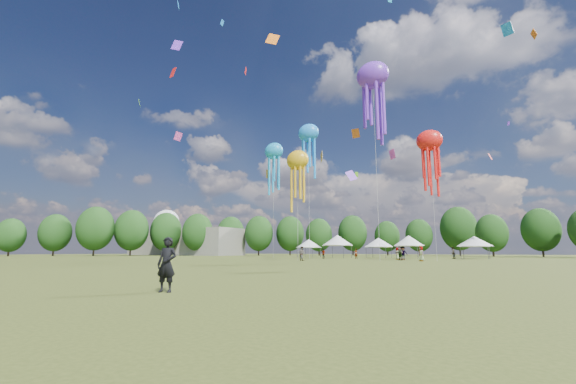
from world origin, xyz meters
The scene contains 10 objects.
ground centered at (0.00, 0.00, 0.00)m, with size 300.00×300.00×0.00m, color #384416.
observer_main centered at (8.07, -2.39, 0.82)m, with size 0.60×0.39×1.64m, color black.
spectator_near centered at (-6.09, 31.15, 0.91)m, with size 0.88×0.69×1.82m, color gray.
spectators_far centered at (3.17, 44.95, 0.92)m, with size 20.16×20.29×1.92m.
festival_tents centered at (-4.17, 55.67, 2.97)m, with size 36.85×11.15×4.23m.
show_kites centered at (-5.64, 39.15, 18.54)m, with size 34.18×18.20×26.90m.
small_kites centered at (-2.66, 41.68, 29.40)m, with size 80.31×63.58×44.63m.
treeline centered at (-3.87, 62.51, 6.54)m, with size 201.57×95.24×13.43m.
hangar centered at (-72.00, 72.00, 4.00)m, with size 40.00×12.00×8.00m, color gray.
radome centered at (-88.00, 78.00, 9.99)m, with size 9.00×9.00×16.00m.
Camera 1 is at (16.94, -9.92, 1.20)m, focal length 22.59 mm.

